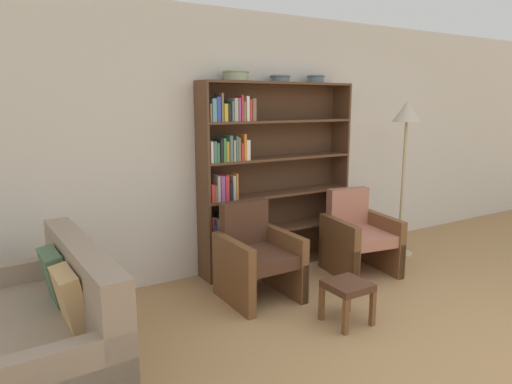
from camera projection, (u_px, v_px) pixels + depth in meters
The scene contains 11 objects.
ground_plane at pixel (500, 373), 3.12m from camera, with size 24.00×24.00×0.00m, color #A87F51.
wall_back at pixel (278, 142), 5.16m from camera, with size 12.00×0.06×2.75m.
bookshelf at pixel (263, 178), 4.92m from camera, with size 1.81×0.30×2.03m.
bowl_slate at pixel (236, 75), 4.54m from camera, with size 0.27×0.27×0.10m.
bowl_brass at pixel (280, 78), 4.81m from camera, with size 0.22×0.22×0.07m.
bowl_terracotta at pixel (316, 79), 5.05m from camera, with size 0.20×0.20×0.09m.
couch at pixel (45, 337), 2.97m from camera, with size 0.89×1.64×0.91m.
armchair_leather at pixel (256, 257), 4.28m from camera, with size 0.64×0.68×0.88m.
armchair_cushioned at pixel (358, 236), 4.94m from camera, with size 0.74×0.77×0.88m.
floor_lamp at pixel (406, 125), 5.28m from camera, with size 0.34×0.34×1.84m.
footstool at pixel (347, 290), 3.78m from camera, with size 0.34×0.34×0.36m.
Camera 1 is at (-2.89, -1.55, 1.82)m, focal length 32.00 mm.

